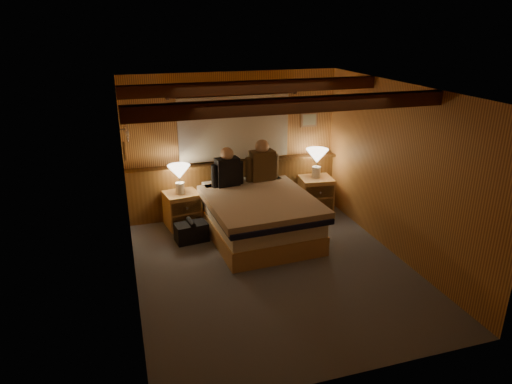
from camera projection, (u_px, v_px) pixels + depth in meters
name	position (u px, v px, depth m)	size (l,w,h in m)	color
floor	(273.00, 268.00, 6.19)	(4.20, 4.20, 0.00)	#525661
ceiling	(276.00, 89.00, 5.34)	(4.20, 4.20, 0.00)	tan
wall_back	(233.00, 145.00, 7.65)	(3.60, 3.60, 0.00)	#DBA14E
wall_left	(128.00, 201.00, 5.27)	(4.20, 4.20, 0.00)	#DBA14E
wall_right	(398.00, 172.00, 6.26)	(4.20, 4.20, 0.00)	#DBA14E
wall_front	(356.00, 265.00, 3.89)	(3.60, 3.60, 0.00)	#DBA14E
wainscot	(235.00, 186.00, 7.84)	(3.60, 0.23, 0.94)	brown
curtain_window	(234.00, 127.00, 7.47)	(2.18, 0.09, 1.11)	#441F11
ceiling_beams	(272.00, 95.00, 5.51)	(3.60, 1.65, 0.16)	#441F11
coat_rail	(126.00, 131.00, 6.54)	(0.05, 0.55, 0.24)	white
framed_print	(309.00, 120.00, 7.87)	(0.30, 0.04, 0.25)	#A47D52
bed	(258.00, 216.00, 6.99)	(1.63, 2.05, 0.67)	tan
nightstand_left	(182.00, 209.00, 7.38)	(0.59, 0.55, 0.57)	tan
nightstand_right	(315.00, 194.00, 8.01)	(0.59, 0.55, 0.60)	tan
lamp_left	(179.00, 174.00, 7.15)	(0.36, 0.36, 0.46)	silver
lamp_right	(317.00, 158.00, 7.81)	(0.38, 0.38, 0.50)	silver
person_left	(227.00, 170.00, 7.24)	(0.54, 0.26, 0.66)	black
person_right	(262.00, 163.00, 7.49)	(0.58, 0.27, 0.71)	#48351D
duffel_bag	(191.00, 232.00, 6.91)	(0.51, 0.35, 0.35)	black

